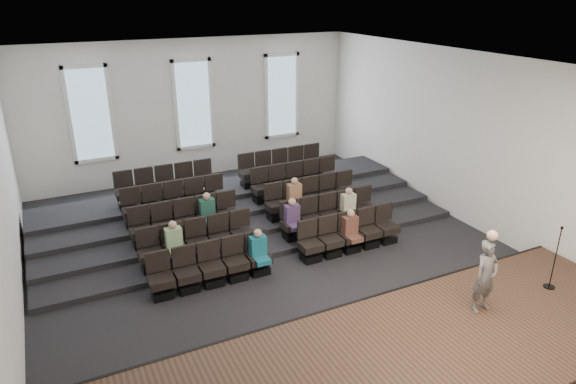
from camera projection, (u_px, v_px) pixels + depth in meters
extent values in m
plane|color=black|center=(276.00, 256.00, 13.55)|extent=(14.00, 14.00, 0.00)
cube|color=white|center=(274.00, 62.00, 11.69)|extent=(12.00, 14.00, 0.02)
cube|color=white|center=(193.00, 110.00, 18.47)|extent=(12.00, 0.04, 5.00)
cube|color=white|center=(497.00, 322.00, 6.76)|extent=(12.00, 0.04, 5.00)
cube|color=white|center=(460.00, 137.00, 15.07)|extent=(0.04, 14.00, 5.00)
cube|color=#45321D|center=(394.00, 368.00, 9.20)|extent=(11.80, 3.60, 0.50)
cube|color=black|center=(342.00, 315.00, 10.68)|extent=(11.80, 0.06, 0.52)
cube|color=black|center=(243.00, 220.00, 15.46)|extent=(11.80, 4.80, 0.15)
cube|color=black|center=(237.00, 212.00, 15.87)|extent=(11.80, 3.75, 0.30)
cube|color=black|center=(231.00, 203.00, 16.28)|extent=(11.80, 2.70, 0.45)
cube|color=black|center=(225.00, 196.00, 16.69)|extent=(11.80, 1.65, 0.60)
cube|color=black|center=(163.00, 293.00, 11.73)|extent=(0.47, 0.43, 0.20)
cube|color=black|center=(161.00, 281.00, 11.62)|extent=(0.55, 0.50, 0.19)
cube|color=black|center=(158.00, 261.00, 11.64)|extent=(0.55, 0.08, 0.50)
cube|color=black|center=(188.00, 287.00, 11.98)|extent=(0.47, 0.43, 0.20)
cube|color=black|center=(187.00, 275.00, 11.86)|extent=(0.55, 0.50, 0.19)
cube|color=black|center=(184.00, 256.00, 11.89)|extent=(0.55, 0.08, 0.50)
cube|color=black|center=(213.00, 281.00, 12.22)|extent=(0.47, 0.43, 0.20)
cube|color=black|center=(212.00, 269.00, 12.11)|extent=(0.55, 0.50, 0.19)
cube|color=black|center=(208.00, 250.00, 12.13)|extent=(0.55, 0.08, 0.50)
cube|color=black|center=(236.00, 275.00, 12.47)|extent=(0.47, 0.43, 0.20)
cube|color=black|center=(236.00, 264.00, 12.35)|extent=(0.55, 0.50, 0.19)
cube|color=black|center=(232.00, 245.00, 12.38)|extent=(0.55, 0.08, 0.50)
cube|color=black|center=(259.00, 269.00, 12.71)|extent=(0.47, 0.43, 0.20)
cube|color=black|center=(259.00, 258.00, 12.60)|extent=(0.55, 0.50, 0.19)
cube|color=black|center=(255.00, 240.00, 12.62)|extent=(0.55, 0.08, 0.50)
cube|color=black|center=(311.00, 257.00, 13.30)|extent=(0.47, 0.43, 0.20)
cube|color=black|center=(311.00, 246.00, 13.19)|extent=(0.55, 0.50, 0.19)
cube|color=black|center=(307.00, 229.00, 13.21)|extent=(0.55, 0.08, 0.50)
cube|color=black|center=(330.00, 252.00, 13.55)|extent=(0.47, 0.43, 0.20)
cube|color=black|center=(331.00, 241.00, 13.43)|extent=(0.55, 0.50, 0.19)
cube|color=black|center=(327.00, 224.00, 13.46)|extent=(0.55, 0.08, 0.50)
cube|color=black|center=(350.00, 247.00, 13.79)|extent=(0.47, 0.43, 0.20)
cube|color=black|center=(350.00, 237.00, 13.68)|extent=(0.55, 0.50, 0.19)
cube|color=black|center=(347.00, 220.00, 13.70)|extent=(0.55, 0.08, 0.50)
cube|color=black|center=(368.00, 243.00, 14.04)|extent=(0.47, 0.43, 0.20)
cube|color=black|center=(369.00, 233.00, 13.92)|extent=(0.55, 0.50, 0.19)
cube|color=black|center=(365.00, 216.00, 13.95)|extent=(0.55, 0.08, 0.50)
cube|color=black|center=(386.00, 238.00, 14.28)|extent=(0.47, 0.43, 0.20)
cube|color=black|center=(387.00, 228.00, 14.17)|extent=(0.55, 0.50, 0.19)
cube|color=black|center=(384.00, 212.00, 14.19)|extent=(0.55, 0.08, 0.50)
cube|color=black|center=(152.00, 266.00, 12.55)|extent=(0.47, 0.43, 0.20)
cube|color=black|center=(151.00, 255.00, 12.44)|extent=(0.55, 0.50, 0.19)
cube|color=black|center=(147.00, 237.00, 12.46)|extent=(0.55, 0.08, 0.50)
cube|color=black|center=(176.00, 261.00, 12.80)|extent=(0.47, 0.43, 0.20)
cube|color=black|center=(175.00, 250.00, 12.68)|extent=(0.55, 0.50, 0.19)
cube|color=black|center=(172.00, 232.00, 12.71)|extent=(0.55, 0.08, 0.50)
cube|color=black|center=(199.00, 256.00, 13.04)|extent=(0.47, 0.43, 0.20)
cube|color=black|center=(199.00, 245.00, 12.93)|extent=(0.55, 0.50, 0.19)
cube|color=black|center=(195.00, 227.00, 12.95)|extent=(0.55, 0.08, 0.50)
cube|color=black|center=(222.00, 251.00, 13.29)|extent=(0.47, 0.43, 0.20)
cube|color=black|center=(221.00, 240.00, 13.17)|extent=(0.55, 0.50, 0.19)
cube|color=black|center=(218.00, 223.00, 13.20)|extent=(0.55, 0.08, 0.50)
cube|color=black|center=(243.00, 246.00, 13.53)|extent=(0.47, 0.43, 0.20)
cube|color=black|center=(243.00, 236.00, 13.42)|extent=(0.55, 0.50, 0.19)
cube|color=black|center=(240.00, 218.00, 13.44)|extent=(0.55, 0.08, 0.50)
cube|color=black|center=(293.00, 235.00, 14.12)|extent=(0.47, 0.43, 0.20)
cube|color=black|center=(293.00, 225.00, 14.01)|extent=(0.55, 0.50, 0.19)
cube|color=black|center=(289.00, 209.00, 14.03)|extent=(0.55, 0.08, 0.50)
cube|color=black|center=(312.00, 231.00, 14.37)|extent=(0.47, 0.43, 0.20)
cube|color=black|center=(312.00, 221.00, 14.25)|extent=(0.55, 0.50, 0.19)
cube|color=black|center=(308.00, 205.00, 14.28)|extent=(0.55, 0.08, 0.50)
cube|color=black|center=(330.00, 227.00, 14.61)|extent=(0.47, 0.43, 0.20)
cube|color=black|center=(330.00, 217.00, 14.50)|extent=(0.55, 0.50, 0.19)
cube|color=black|center=(327.00, 201.00, 14.52)|extent=(0.55, 0.08, 0.50)
cube|color=black|center=(348.00, 223.00, 14.86)|extent=(0.47, 0.43, 0.20)
cube|color=black|center=(348.00, 213.00, 14.74)|extent=(0.55, 0.50, 0.19)
cube|color=black|center=(345.00, 198.00, 14.77)|extent=(0.55, 0.08, 0.50)
cube|color=black|center=(365.00, 219.00, 15.10)|extent=(0.47, 0.43, 0.20)
cube|color=black|center=(366.00, 210.00, 14.99)|extent=(0.55, 0.50, 0.19)
cube|color=black|center=(363.00, 194.00, 15.01)|extent=(0.55, 0.08, 0.50)
cube|color=black|center=(143.00, 243.00, 13.37)|extent=(0.47, 0.42, 0.20)
cube|color=black|center=(141.00, 232.00, 13.26)|extent=(0.55, 0.50, 0.19)
cube|color=black|center=(138.00, 215.00, 13.28)|extent=(0.55, 0.08, 0.50)
cube|color=black|center=(166.00, 238.00, 13.62)|extent=(0.47, 0.42, 0.20)
cube|color=black|center=(165.00, 228.00, 13.50)|extent=(0.55, 0.50, 0.19)
cube|color=black|center=(161.00, 211.00, 13.53)|extent=(0.55, 0.08, 0.50)
cube|color=black|center=(188.00, 234.00, 13.86)|extent=(0.47, 0.42, 0.20)
cube|color=black|center=(187.00, 224.00, 13.75)|extent=(0.55, 0.50, 0.19)
cube|color=black|center=(184.00, 207.00, 13.77)|extent=(0.55, 0.08, 0.50)
cube|color=black|center=(209.00, 230.00, 14.11)|extent=(0.47, 0.42, 0.20)
cube|color=black|center=(208.00, 219.00, 13.99)|extent=(0.55, 0.50, 0.19)
cube|color=black|center=(205.00, 203.00, 14.02)|extent=(0.55, 0.08, 0.50)
cube|color=black|center=(230.00, 226.00, 14.35)|extent=(0.47, 0.42, 0.20)
cube|color=black|center=(229.00, 215.00, 14.24)|extent=(0.55, 0.50, 0.19)
cube|color=black|center=(226.00, 199.00, 14.26)|extent=(0.55, 0.08, 0.50)
cube|color=black|center=(276.00, 216.00, 14.94)|extent=(0.47, 0.42, 0.20)
cube|color=black|center=(276.00, 206.00, 14.83)|extent=(0.55, 0.50, 0.19)
cube|color=black|center=(273.00, 191.00, 14.85)|extent=(0.55, 0.08, 0.50)
cube|color=black|center=(295.00, 212.00, 15.19)|extent=(0.47, 0.42, 0.20)
cube|color=black|center=(295.00, 203.00, 15.07)|extent=(0.55, 0.50, 0.19)
cube|color=black|center=(292.00, 188.00, 15.10)|extent=(0.55, 0.08, 0.50)
cube|color=black|center=(313.00, 209.00, 15.43)|extent=(0.47, 0.42, 0.20)
cube|color=black|center=(313.00, 199.00, 15.32)|extent=(0.55, 0.50, 0.19)
cube|color=black|center=(310.00, 184.00, 15.34)|extent=(0.55, 0.08, 0.50)
cube|color=black|center=(330.00, 205.00, 15.68)|extent=(0.47, 0.42, 0.20)
cube|color=black|center=(330.00, 196.00, 15.56)|extent=(0.55, 0.50, 0.19)
cube|color=black|center=(327.00, 181.00, 15.59)|extent=(0.55, 0.08, 0.50)
cube|color=black|center=(346.00, 202.00, 15.92)|extent=(0.47, 0.42, 0.20)
cube|color=black|center=(347.00, 193.00, 15.81)|extent=(0.55, 0.50, 0.19)
cube|color=black|center=(344.00, 178.00, 15.83)|extent=(0.55, 0.08, 0.50)
cube|color=black|center=(134.00, 222.00, 14.19)|extent=(0.47, 0.42, 0.20)
cube|color=black|center=(133.00, 212.00, 14.08)|extent=(0.55, 0.50, 0.19)
cube|color=black|center=(130.00, 196.00, 14.10)|extent=(0.55, 0.08, 0.50)
cube|color=black|center=(156.00, 218.00, 14.44)|extent=(0.47, 0.42, 0.20)
cube|color=black|center=(155.00, 208.00, 14.32)|extent=(0.55, 0.50, 0.19)
cube|color=black|center=(152.00, 192.00, 14.35)|extent=(0.55, 0.08, 0.50)
cube|color=black|center=(177.00, 215.00, 14.68)|extent=(0.47, 0.42, 0.20)
cube|color=black|center=(176.00, 205.00, 14.57)|extent=(0.55, 0.50, 0.19)
cube|color=black|center=(173.00, 189.00, 14.59)|extent=(0.55, 0.08, 0.50)
cube|color=black|center=(197.00, 211.00, 14.93)|extent=(0.47, 0.42, 0.20)
cube|color=black|center=(197.00, 201.00, 14.81)|extent=(0.55, 0.50, 0.19)
cube|color=black|center=(194.00, 185.00, 14.84)|extent=(0.55, 0.08, 0.50)
cube|color=black|center=(217.00, 207.00, 15.17)|extent=(0.47, 0.42, 0.20)
cube|color=black|center=(217.00, 198.00, 15.06)|extent=(0.55, 0.50, 0.19)
cube|color=black|center=(214.00, 182.00, 15.08)|extent=(0.55, 0.08, 0.50)
cube|color=black|center=(262.00, 199.00, 15.76)|extent=(0.47, 0.42, 0.20)
cube|color=black|center=(262.00, 190.00, 15.65)|extent=(0.55, 0.50, 0.19)
cube|color=black|center=(259.00, 175.00, 15.67)|extent=(0.55, 0.08, 0.50)
cube|color=black|center=(280.00, 196.00, 16.01)|extent=(0.47, 0.42, 0.20)
cube|color=black|center=(280.00, 187.00, 15.89)|extent=(0.55, 0.50, 0.19)
cube|color=black|center=(277.00, 172.00, 15.92)|extent=(0.55, 0.08, 0.50)
cube|color=black|center=(297.00, 193.00, 16.25)|extent=(0.47, 0.42, 0.20)
cube|color=black|center=(297.00, 183.00, 16.14)|extent=(0.55, 0.50, 0.19)
cube|color=black|center=(294.00, 169.00, 16.16)|extent=(0.55, 0.08, 0.50)
cube|color=black|center=(313.00, 190.00, 16.50)|extent=(0.47, 0.42, 0.20)
cube|color=black|center=(314.00, 181.00, 16.38)|extent=(0.55, 0.50, 0.19)
cube|color=black|center=(311.00, 166.00, 16.41)|extent=(0.55, 0.08, 0.50)
cube|color=black|center=(329.00, 187.00, 16.74)|extent=(0.47, 0.42, 0.20)
cube|color=black|center=(330.00, 178.00, 16.63)|extent=(0.55, 0.50, 0.19)
cube|color=black|center=(327.00, 164.00, 16.65)|extent=(0.55, 0.08, 0.50)
cube|color=black|center=(127.00, 204.00, 15.01)|extent=(0.47, 0.42, 0.20)
cube|color=black|center=(126.00, 194.00, 14.90)|extent=(0.55, 0.50, 0.19)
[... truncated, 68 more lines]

